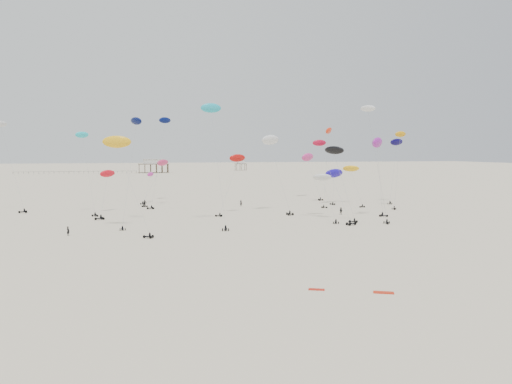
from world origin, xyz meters
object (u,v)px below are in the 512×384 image
object	(u,v)px
rig_4	(160,167)
rig_0	(86,159)
pavilion_small	(241,166)
rig_9	(234,167)
spectator_0	(68,236)
pavilion_main	(154,167)

from	to	relation	value
rig_4	rig_0	bearing A→B (deg)	39.39
pavilion_small	rig_9	world-z (taller)	rig_9
rig_0	rig_4	distance (m)	36.28
pavilion_small	spectator_0	distance (m)	311.02
pavilion_main	rig_9	xyz separation A→B (m)	(9.67, -241.30, 7.27)
rig_9	spectator_0	world-z (taller)	rig_9
pavilion_main	rig_4	distance (m)	202.63
rig_4	pavilion_main	bearing A→B (deg)	-109.75
spectator_0	pavilion_small	bearing A→B (deg)	-68.02
pavilion_main	rig_9	size ratio (longest dim) A/B	1.36
pavilion_main	spectator_0	bearing A→B (deg)	-95.67
pavilion_main	spectator_0	world-z (taller)	pavilion_main
pavilion_small	rig_9	bearing A→B (deg)	-102.54
pavilion_small	rig_0	world-z (taller)	rig_0
rig_4	rig_9	bearing A→B (deg)	94.20
rig_0	spectator_0	xyz separation A→B (m)	(-0.72, -32.80, -13.42)
pavilion_main	rig_0	size ratio (longest dim) A/B	1.01
rig_0	rig_9	xyz separation A→B (m)	(35.34, -8.42, -1.93)
rig_4	spectator_0	bearing A→B (deg)	54.29
rig_4	pavilion_small	bearing A→B (deg)	-126.15
rig_0	spectator_0	world-z (taller)	rig_0
rig_4	spectator_0	distance (m)	67.18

